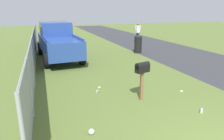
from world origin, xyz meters
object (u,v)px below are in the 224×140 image
at_px(mailbox, 142,70).
at_px(trash_bin, 138,45).
at_px(pickup_truck, 57,40).
at_px(pedestrian, 138,31).

bearing_deg(mailbox, trash_bin, -41.37).
relative_size(pickup_truck, trash_bin, 5.13).
bearing_deg(pedestrian, pickup_truck, -14.54).
bearing_deg(mailbox, pickup_truck, -0.29).
height_order(mailbox, pedestrian, pedestrian).
height_order(trash_bin, pedestrian, pedestrian).
bearing_deg(pedestrian, mailbox, 20.97).
height_order(pickup_truck, trash_bin, pickup_truck).
xyz_separation_m(pickup_truck, trash_bin, (-0.12, -5.22, -0.54)).
distance_m(trash_bin, pedestrian, 4.59).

